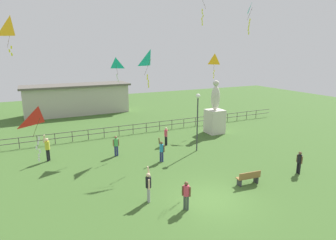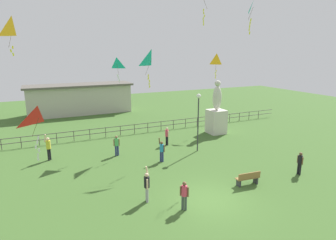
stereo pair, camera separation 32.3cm
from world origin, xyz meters
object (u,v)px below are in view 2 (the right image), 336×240
at_px(person_6, 48,147).
at_px(kite_1, 13,28).
at_px(person_4, 147,185).
at_px(kite_8, 217,60).
at_px(person_2, 184,194).
at_px(kite_4, 117,65).
at_px(park_bench, 248,178).
at_px(kite_2, 39,120).
at_px(statue_monument, 216,116).
at_px(kite_7, 253,9).
at_px(person_5, 162,150).
at_px(person_0, 300,162).
at_px(kite_6, 152,60).
at_px(person_3, 167,135).
at_px(lamppost, 198,110).
at_px(person_1, 117,144).

relative_size(person_6, kite_1, 0.82).
bearing_deg(person_4, kite_8, 43.66).
height_order(person_2, kite_4, kite_4).
xyz_separation_m(park_bench, kite_2, (-11.02, 2.63, 4.13)).
height_order(statue_monument, park_bench, statue_monument).
height_order(person_6, kite_7, kite_7).
xyz_separation_m(person_5, kite_8, (8.79, 6.36, 6.05)).
xyz_separation_m(person_6, kite_2, (-0.45, -6.80, 3.57)).
height_order(kite_2, kite_8, kite_8).
xyz_separation_m(person_0, kite_7, (-1.01, 4.28, 9.81)).
bearing_deg(kite_2, person_0, -10.56).
height_order(kite_6, kite_7, kite_7).
bearing_deg(person_6, kite_8, 9.06).
height_order(person_3, kite_8, kite_8).
height_order(person_3, kite_6, kite_6).
bearing_deg(person_0, kite_7, 103.23).
bearing_deg(kite_8, person_4, -136.34).
distance_m(lamppost, person_3, 3.79).
distance_m(kite_2, kite_7, 15.40).
xyz_separation_m(person_4, kite_2, (-4.85, 1.87, 3.63)).
height_order(person_4, kite_2, kite_2).
xyz_separation_m(person_1, person_5, (2.63, -2.60, -0.01)).
height_order(person_1, kite_4, kite_4).
relative_size(person_5, kite_1, 0.73).
relative_size(person_2, person_4, 0.80).
bearing_deg(statue_monument, person_5, -149.37).
relative_size(person_0, kite_8, 0.64).
distance_m(person_2, kite_2, 8.05).
xyz_separation_m(person_1, kite_1, (-6.16, 1.24, 8.41)).
distance_m(kite_1, kite_7, 15.99).
height_order(person_3, kite_7, kite_7).
xyz_separation_m(lamppost, kite_6, (-2.90, 2.44, 3.83)).
xyz_separation_m(kite_2, kite_4, (5.93, 7.23, 2.23)).
bearing_deg(kite_8, kite_7, -108.07).
relative_size(statue_monument, person_2, 3.35).
xyz_separation_m(lamppost, kite_7, (2.67, -2.45, 7.32)).
bearing_deg(person_1, kite_6, 12.73).
bearing_deg(kite_1, person_6, -2.65).
relative_size(park_bench, person_1, 0.96).
bearing_deg(kite_4, person_0, -47.69).
bearing_deg(kite_6, person_2, -102.85).
relative_size(person_1, kite_4, 0.85).
bearing_deg(person_6, kite_2, -93.82).
distance_m(person_5, kite_6, 7.15).
height_order(person_1, person_3, person_1).
height_order(person_4, person_6, person_6).
bearing_deg(kite_7, statue_monument, 75.12).
height_order(person_1, kite_6, kite_6).
height_order(person_2, kite_7, kite_7).
bearing_deg(kite_8, kite_2, -150.60).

